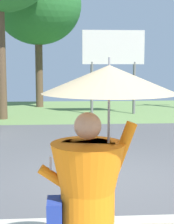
{
  "coord_description": "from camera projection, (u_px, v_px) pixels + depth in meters",
  "views": [
    {
      "loc": [
        -0.79,
        -6.28,
        2.07
      ],
      "look_at": [
        -0.3,
        1.0,
        1.1
      ],
      "focal_mm": 56.91,
      "sensor_mm": 36.0,
      "label": 1
    }
  ],
  "objects": [
    {
      "name": "roadside_billboard",
      "position": [
        113.0,
        53.0,
        14.8
      ],
      "size": [
        2.6,
        0.12,
        3.5
      ],
      "color": "slate",
      "rests_on": "ground_plane"
    },
    {
      "name": "tree_center_back",
      "position": [
        38.0,
        5.0,
        17.02
      ],
      "size": [
        4.17,
        4.17,
        6.83
      ],
      "color": "brown",
      "rests_on": "ground_plane"
    },
    {
      "name": "ground_plane",
      "position": [
        93.0,
        145.0,
        9.46
      ],
      "size": [
        40.0,
        22.0,
        0.2
      ],
      "color": "#4C4C4F"
    },
    {
      "name": "monk_pedestrian",
      "position": [
        93.0,
        182.0,
        2.88
      ],
      "size": [
        1.11,
        1.07,
        2.13
      ],
      "rotation": [
        0.0,
        0.0,
        0.29
      ],
      "color": "orange",
      "rests_on": "ground_plane"
    }
  ]
}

